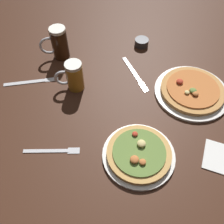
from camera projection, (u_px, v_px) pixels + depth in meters
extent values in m
cube|color=#3D2114|center=(112.00, 117.00, 1.04)|extent=(2.40, 2.40, 0.03)
cylinder|color=silver|center=(139.00, 155.00, 0.91)|extent=(0.26, 0.26, 0.01)
cylinder|color=tan|center=(139.00, 153.00, 0.90)|extent=(0.23, 0.23, 0.02)
cylinder|color=olive|center=(139.00, 152.00, 0.89)|extent=(0.19, 0.19, 0.01)
ellipsoid|color=#DBC67A|center=(141.00, 143.00, 0.90)|extent=(0.03, 0.03, 0.02)
ellipsoid|color=#C67038|center=(143.00, 162.00, 0.85)|extent=(0.02, 0.02, 0.01)
ellipsoid|color=#C67038|center=(135.00, 159.00, 0.86)|extent=(0.03, 0.03, 0.02)
ellipsoid|color=#B73823|center=(135.00, 134.00, 0.92)|extent=(0.02, 0.02, 0.01)
cylinder|color=silver|center=(191.00, 92.00, 1.09)|extent=(0.32, 0.32, 0.01)
cylinder|color=tan|center=(192.00, 90.00, 1.08)|extent=(0.27, 0.27, 0.02)
cylinder|color=#C67038|center=(193.00, 88.00, 1.07)|extent=(0.22, 0.22, 0.01)
ellipsoid|color=#B73823|center=(180.00, 81.00, 1.08)|extent=(0.03, 0.03, 0.01)
ellipsoid|color=#C67038|center=(195.00, 94.00, 1.04)|extent=(0.03, 0.03, 0.01)
ellipsoid|color=olive|center=(193.00, 91.00, 1.05)|extent=(0.03, 0.03, 0.01)
ellipsoid|color=#DBC67A|center=(187.00, 92.00, 1.05)|extent=(0.02, 0.02, 0.01)
ellipsoid|color=olive|center=(192.00, 90.00, 1.05)|extent=(0.02, 0.02, 0.01)
cylinder|color=#B27A23|center=(75.00, 77.00, 1.07)|extent=(0.07, 0.07, 0.12)
cylinder|color=white|center=(73.00, 65.00, 1.02)|extent=(0.07, 0.07, 0.01)
torus|color=silver|center=(64.00, 78.00, 1.07)|extent=(0.08, 0.02, 0.08)
cylinder|color=black|center=(60.00, 44.00, 1.19)|extent=(0.08, 0.08, 0.15)
cylinder|color=white|center=(57.00, 30.00, 1.13)|extent=(0.08, 0.08, 0.01)
torus|color=silver|center=(49.00, 46.00, 1.18)|extent=(0.09, 0.03, 0.09)
cylinder|color=#333338|center=(142.00, 42.00, 1.29)|extent=(0.07, 0.07, 0.04)
cube|color=white|center=(222.00, 158.00, 0.90)|extent=(0.17, 0.16, 0.01)
cube|color=silver|center=(46.00, 151.00, 0.92)|extent=(0.17, 0.01, 0.01)
cube|color=silver|center=(74.00, 150.00, 0.92)|extent=(0.04, 0.03, 0.00)
cube|color=silver|center=(133.00, 70.00, 1.18)|extent=(0.09, 0.19, 0.01)
cube|color=silver|center=(144.00, 87.00, 1.12)|extent=(0.04, 0.06, 0.00)
cube|color=silver|center=(26.00, 82.00, 1.14)|extent=(0.20, 0.05, 0.01)
cube|color=silver|center=(52.00, 79.00, 1.15)|extent=(0.06, 0.03, 0.00)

